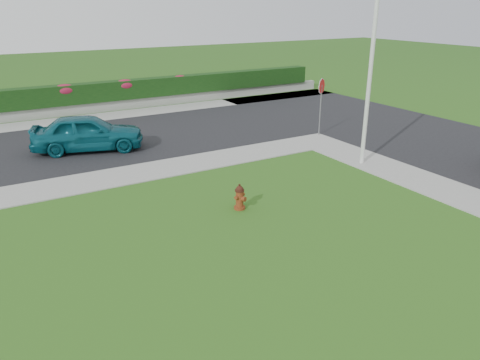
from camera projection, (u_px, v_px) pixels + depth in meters
ground at (326, 274)px, 11.07m from camera, size 120.00×120.00×0.00m
street_far at (21, 153)px, 19.98m from camera, size 26.00×8.00×0.04m
sidewalk_far at (8, 196)px, 15.48m from camera, size 24.00×2.00×0.04m
curb_corner at (316, 141)px, 21.64m from camera, size 2.00×2.00×0.04m
sidewalk_beyond at (88, 119)px, 25.91m from camera, size 34.00×2.00×0.04m
retaining_wall at (81, 109)px, 27.02m from camera, size 34.00×0.40×0.60m
hedge at (79, 94)px, 26.79m from camera, size 32.00×0.90×1.10m
fire_hydrant at (240, 197)px, 14.44m from camera, size 0.43×0.41×0.82m
sedan_teal at (88, 132)px, 20.01m from camera, size 4.95×3.13×1.57m
utility_pole at (369, 87)px, 17.60m from camera, size 0.16×0.16×6.13m
stop_sign at (321, 93)px, 21.99m from camera, size 0.67×0.37×2.75m
flower_clump_d at (65, 90)px, 26.26m from camera, size 1.30×0.83×0.65m
flower_clump_e at (125, 85)px, 27.90m from camera, size 1.28×0.83×0.64m
flower_clump_f at (180, 79)px, 29.56m from camera, size 1.04×0.67×0.52m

